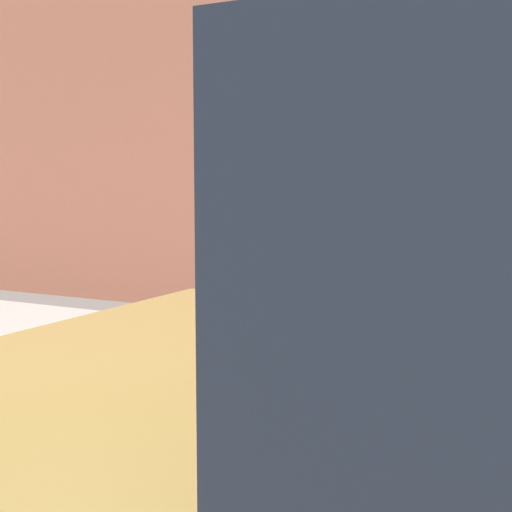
# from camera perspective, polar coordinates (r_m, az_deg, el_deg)

# --- Properties ---
(sidewalk) EXTENTS (24.00, 2.80, 0.11)m
(sidewalk) POSITION_cam_1_polar(r_m,az_deg,el_deg) (4.32, 6.37, -11.34)
(sidewalk) COLOR #ADAAA3
(sidewalk) RESTS_ON ground_plane
(parking_meter) EXTENTS (0.20, 0.14, 1.51)m
(parking_meter) POSITION_cam_1_polar(r_m,az_deg,el_deg) (3.06, -0.00, 3.19)
(parking_meter) COLOR #2D2D30
(parking_meter) RESTS_ON sidewalk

